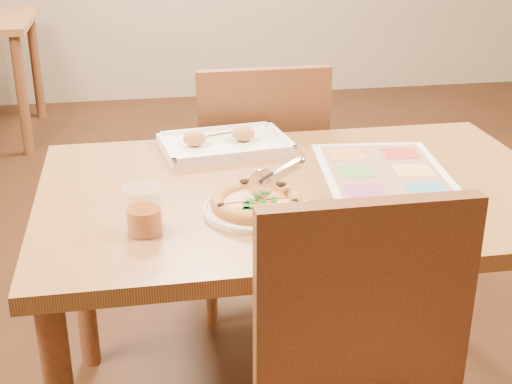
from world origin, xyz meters
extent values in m
cube|color=#98623D|center=(0.00, 0.00, 0.70)|extent=(1.30, 0.85, 0.04)
cylinder|color=brown|center=(-0.59, 0.36, 0.34)|extent=(0.06, 0.06, 0.68)
cylinder|color=brown|center=(0.59, 0.36, 0.34)|extent=(0.06, 0.06, 0.68)
cube|color=brown|center=(0.00, -0.51, 0.68)|extent=(0.42, 0.04, 0.45)
cube|color=brown|center=(0.00, 0.70, 0.45)|extent=(0.42, 0.42, 0.04)
cube|color=brown|center=(0.00, 0.51, 0.68)|extent=(0.42, 0.04, 0.45)
cylinder|color=brown|center=(-1.01, 2.43, 0.34)|extent=(0.06, 0.06, 0.68)
cylinder|color=brown|center=(-1.01, 3.17, 0.34)|extent=(0.06, 0.06, 0.68)
cylinder|color=white|center=(-0.14, -0.13, 0.73)|extent=(0.30, 0.30, 0.01)
cylinder|color=#C27E42|center=(-0.14, -0.13, 0.74)|extent=(0.21, 0.21, 0.01)
cylinder|color=#E8C47E|center=(-0.14, -0.13, 0.75)|extent=(0.17, 0.17, 0.01)
torus|color=#C27E42|center=(-0.14, -0.13, 0.75)|extent=(0.21, 0.21, 0.03)
cylinder|color=silver|center=(-0.12, -0.12, 0.78)|extent=(0.07, 0.02, 0.07)
cube|color=silver|center=(-0.07, -0.10, 0.80)|extent=(0.11, 0.04, 0.06)
cube|color=white|center=(-0.15, 0.30, 0.73)|extent=(0.38, 0.29, 0.02)
cube|color=silver|center=(-0.15, 0.30, 0.74)|extent=(0.17, 0.07, 0.00)
ellipsoid|color=#BA7F42|center=(-0.24, 0.29, 0.76)|extent=(0.07, 0.05, 0.04)
ellipsoid|color=#BA7F42|center=(-0.10, 0.31, 0.76)|extent=(0.07, 0.05, 0.04)
cylinder|color=#8B3E0A|center=(-0.40, -0.20, 0.75)|extent=(0.07, 0.07, 0.05)
cylinder|color=white|center=(-0.40, -0.20, 0.77)|extent=(0.08, 0.08, 0.11)
cube|color=white|center=(0.23, 0.05, 0.72)|extent=(0.37, 0.48, 0.00)
camera|label=1|loc=(-0.40, -1.60, 1.40)|focal=50.00mm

